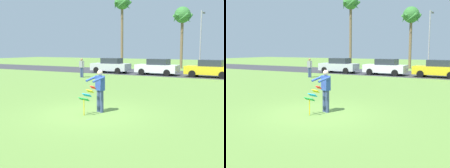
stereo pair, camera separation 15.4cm
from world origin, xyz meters
TOP-DOWN VIEW (x-y plane):
  - ground_plane at (0.00, 0.00)m, footprint 120.00×120.00m
  - road_strip at (0.00, 19.67)m, footprint 120.00×8.00m
  - person_kite_flyer at (0.16, 0.37)m, footprint 0.69×0.76m
  - kite_held at (-0.04, -0.25)m, footprint 0.53×0.70m
  - parked_car_silver at (-8.77, 17.27)m, footprint 4.23×1.89m
  - parked_car_white at (-3.46, 17.27)m, footprint 4.22×1.88m
  - parked_car_yellow at (1.50, 17.27)m, footprint 4.25×1.92m
  - palm_tree_left_near at (-12.39, 27.09)m, footprint 2.58×2.71m
  - palm_tree_right_near at (-3.92, 27.75)m, footprint 2.58×2.71m
  - streetlight_pole at (-0.88, 24.76)m, footprint 0.24×1.65m
  - person_walker_near at (-8.63, 11.64)m, footprint 0.57×0.25m

SIDE VIEW (x-z plane):
  - ground_plane at x=0.00m, z-range 0.00..0.00m
  - road_strip at x=0.00m, z-range 0.00..0.01m
  - kite_held at x=-0.04m, z-range 0.19..1.30m
  - parked_car_silver at x=-8.77m, z-range -0.03..1.57m
  - parked_car_white at x=-3.46m, z-range -0.03..1.57m
  - parked_car_yellow at x=1.50m, z-range -0.03..1.57m
  - person_walker_near at x=-8.63m, z-range 0.07..1.80m
  - person_kite_flyer at x=0.16m, z-range 0.09..1.82m
  - streetlight_pole at x=-0.88m, z-range 0.50..7.50m
  - palm_tree_right_near at x=-3.92m, z-range 2.63..10.66m
  - palm_tree_left_near at x=-12.39m, z-range 3.55..13.78m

